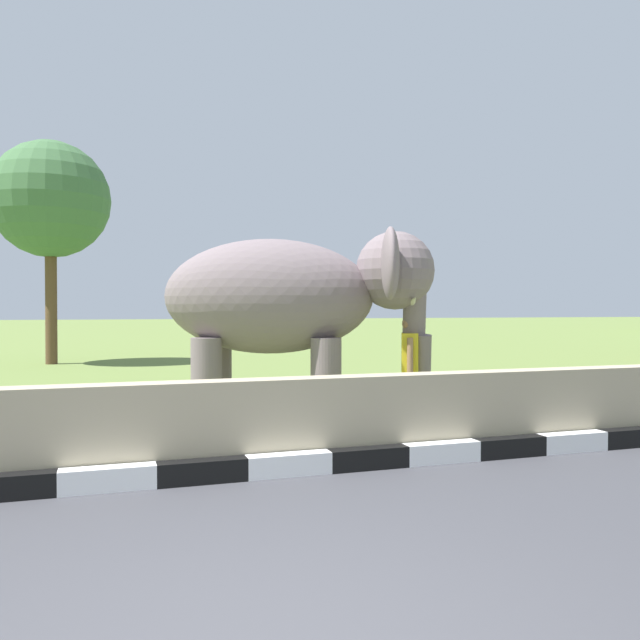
% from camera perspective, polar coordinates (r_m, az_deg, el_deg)
% --- Properties ---
extents(striped_curb, '(16.20, 0.20, 0.24)m').
position_cam_1_polar(striped_curb, '(6.67, -14.34, -13.25)').
color(striped_curb, white).
rests_on(striped_curb, ground_plane).
extents(barrier_parapet, '(28.00, 0.36, 1.00)m').
position_cam_1_polar(barrier_parapet, '(7.42, 4.13, -8.78)').
color(barrier_parapet, tan).
rests_on(barrier_parapet, ground_plane).
extents(elephant, '(4.07, 3.04, 2.91)m').
position_cam_1_polar(elephant, '(9.52, -2.37, 1.83)').
color(elephant, slate).
rests_on(elephant, ground_plane).
extents(person_handler, '(0.39, 0.62, 1.66)m').
position_cam_1_polar(person_handler, '(9.64, 7.97, -3.97)').
color(person_handler, navy).
rests_on(person_handler, ground_plane).
extents(tree_distant, '(3.69, 3.69, 7.09)m').
position_cam_1_polar(tree_distant, '(22.41, -22.83, 9.77)').
color(tree_distant, brown).
rests_on(tree_distant, ground_plane).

